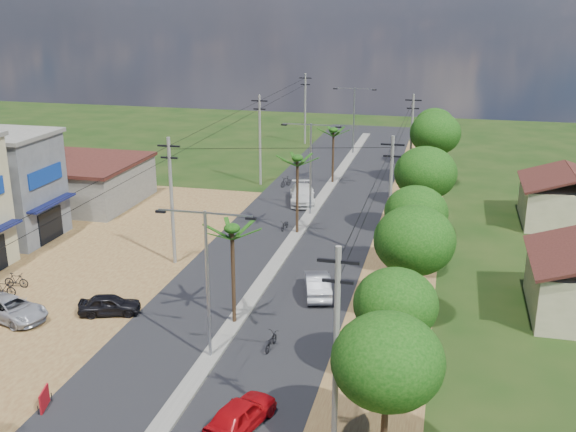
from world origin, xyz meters
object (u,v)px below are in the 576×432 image
roadside_sign (44,399)px  car_silver_mid (318,285)px  car_white_far (302,195)px  car_parked_dark (110,305)px  car_parked_silver (11,309)px  car_red_near (241,415)px  moto_rider_east (271,342)px

roadside_sign → car_silver_mid: bearing=42.4°
car_white_far → roadside_sign: car_white_far is taller
car_white_far → car_parked_dark: size_ratio=1.49×
car_parked_silver → car_parked_dark: 5.56m
car_silver_mid → car_white_far: bearing=-90.0°
roadside_sign → car_parked_dark: bearing=85.4°
car_red_near → moto_rider_east: 7.04m
car_silver_mid → car_parked_silver: size_ratio=0.93×
car_parked_silver → moto_rider_east: size_ratio=2.80×
car_silver_mid → roadside_sign: (-9.57, -15.03, -0.23)m
car_parked_dark → car_parked_silver: bearing=92.2°
car_parked_silver → car_parked_dark: (5.21, 1.94, -0.04)m
car_parked_silver → car_white_far: bearing=-6.5°
car_parked_silver → moto_rider_east: bearing=-73.4°
car_white_far → moto_rider_east: 27.26m
car_red_near → car_silver_mid: (0.51, 14.34, 0.04)m
car_parked_silver → roadside_sign: 10.26m
car_red_near → car_parked_silver: (-16.03, 6.84, -0.03)m
car_silver_mid → roadside_sign: car_silver_mid is taller
moto_rider_east → roadside_sign: size_ratio=1.45×
car_parked_dark → roadside_sign: car_parked_dark is taller
car_white_far → car_parked_silver: bearing=-126.1°
moto_rider_east → roadside_sign: roadside_sign is taller
roadside_sign → moto_rider_east: bearing=27.1°
car_red_near → car_white_far: size_ratio=0.74×
car_parked_dark → car_white_far: bearing=-31.7°
car_red_near → car_parked_dark: bearing=-22.1°
car_white_far → car_parked_silver: car_white_far is taller
car_red_near → car_silver_mid: car_silver_mid is taller
car_silver_mid → car_parked_dark: car_silver_mid is taller
car_parked_dark → moto_rider_east: car_parked_dark is taller
car_silver_mid → roadside_sign: size_ratio=3.78×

